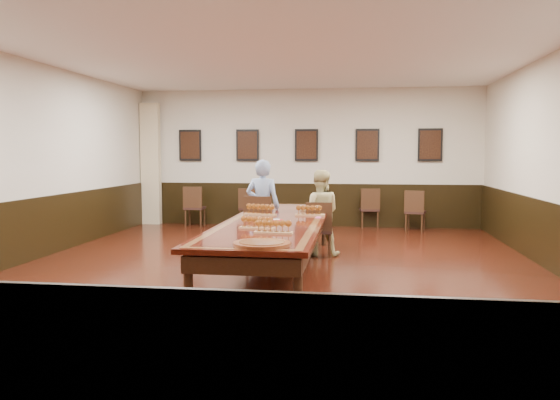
# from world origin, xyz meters

# --- Properties ---
(floor) EXTENTS (8.00, 10.00, 0.02)m
(floor) POSITION_xyz_m (0.00, 0.00, -0.01)
(floor) COLOR black
(floor) RESTS_ON ground
(ceiling) EXTENTS (8.00, 10.00, 0.02)m
(ceiling) POSITION_xyz_m (0.00, 0.00, 3.21)
(ceiling) COLOR white
(ceiling) RESTS_ON floor
(wall_back) EXTENTS (8.00, 0.02, 3.20)m
(wall_back) POSITION_xyz_m (0.00, 5.01, 1.60)
(wall_back) COLOR beige
(wall_back) RESTS_ON floor
(wall_front) EXTENTS (8.00, 0.02, 3.20)m
(wall_front) POSITION_xyz_m (0.00, -5.01, 1.60)
(wall_front) COLOR beige
(wall_front) RESTS_ON floor
(wall_left) EXTENTS (0.02, 10.00, 3.20)m
(wall_left) POSITION_xyz_m (-4.01, 0.00, 1.60)
(wall_left) COLOR beige
(wall_left) RESTS_ON floor
(chair_man) EXTENTS (0.53, 0.56, 1.01)m
(chair_man) POSITION_xyz_m (-0.43, 1.23, 0.51)
(chair_man) COLOR black
(chair_man) RESTS_ON floor
(chair_woman) EXTENTS (0.45, 0.48, 0.92)m
(chair_woman) POSITION_xyz_m (0.56, 1.24, 0.46)
(chair_woman) COLOR black
(chair_woman) RESTS_ON floor
(spare_chair_a) EXTENTS (0.46, 0.50, 0.94)m
(spare_chair_a) POSITION_xyz_m (-2.57, 4.50, 0.47)
(spare_chair_a) COLOR black
(spare_chair_a) RESTS_ON floor
(spare_chair_b) EXTENTS (0.47, 0.51, 0.90)m
(spare_chair_b) POSITION_xyz_m (-1.31, 4.72, 0.45)
(spare_chair_b) COLOR black
(spare_chair_b) RESTS_ON floor
(spare_chair_c) EXTENTS (0.48, 0.51, 0.91)m
(spare_chair_c) POSITION_xyz_m (1.46, 4.84, 0.46)
(spare_chair_c) COLOR black
(spare_chair_c) RESTS_ON floor
(spare_chair_d) EXTENTS (0.52, 0.55, 0.90)m
(spare_chair_d) POSITION_xyz_m (2.46, 4.48, 0.45)
(spare_chair_d) COLOR black
(spare_chair_d) RESTS_ON floor
(person_man) EXTENTS (0.63, 0.45, 1.61)m
(person_man) POSITION_xyz_m (-0.41, 1.34, 0.81)
(person_man) COLOR #4368A8
(person_man) RESTS_ON floor
(person_woman) EXTENTS (0.73, 0.58, 1.44)m
(person_woman) POSITION_xyz_m (0.55, 1.33, 0.72)
(person_woman) COLOR #CDC080
(person_woman) RESTS_ON floor
(pink_phone) EXTENTS (0.09, 0.15, 0.01)m
(pink_phone) POSITION_xyz_m (0.60, 0.36, 0.76)
(pink_phone) COLOR #E14B9A
(pink_phone) RESTS_ON conference_table
(curtain) EXTENTS (0.45, 0.18, 2.90)m
(curtain) POSITION_xyz_m (-3.75, 4.82, 1.45)
(curtain) COLOR #CAB68B
(curtain) RESTS_ON floor
(wainscoting) EXTENTS (8.00, 10.00, 1.00)m
(wainscoting) POSITION_xyz_m (0.00, 0.00, 0.50)
(wainscoting) COLOR black
(wainscoting) RESTS_ON floor
(conference_table) EXTENTS (1.40, 5.00, 0.76)m
(conference_table) POSITION_xyz_m (0.00, 0.00, 0.61)
(conference_table) COLOR black
(conference_table) RESTS_ON floor
(posters) EXTENTS (6.14, 0.04, 0.74)m
(posters) POSITION_xyz_m (0.00, 4.94, 1.90)
(posters) COLOR black
(posters) RESTS_ON wall_back
(flight_a) EXTENTS (0.52, 0.27, 0.19)m
(flight_a) POSITION_xyz_m (-0.31, 0.52, 0.84)
(flight_a) COLOR #A37244
(flight_a) RESTS_ON conference_table
(flight_b) EXTENTS (0.46, 0.16, 0.17)m
(flight_b) POSITION_xyz_m (0.45, 0.57, 0.83)
(flight_b) COLOR #A37244
(flight_b) RESTS_ON conference_table
(flight_c) EXTENTS (0.47, 0.22, 0.17)m
(flight_c) POSITION_xyz_m (-0.09, -0.97, 0.83)
(flight_c) COLOR #A37244
(flight_c) RESTS_ON conference_table
(flight_d) EXTENTS (0.47, 0.15, 0.17)m
(flight_d) POSITION_xyz_m (0.18, -1.34, 0.83)
(flight_d) COLOR #A37244
(flight_d) RESTS_ON conference_table
(red_plate_grp) EXTENTS (0.21, 0.21, 0.03)m
(red_plate_grp) POSITION_xyz_m (0.03, -0.10, 0.76)
(red_plate_grp) COLOR #B30C0B
(red_plate_grp) RESTS_ON conference_table
(carved_platter) EXTENTS (0.77, 0.77, 0.05)m
(carved_platter) POSITION_xyz_m (0.19, -2.19, 0.77)
(carved_platter) COLOR #5B2712
(carved_platter) RESTS_ON conference_table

